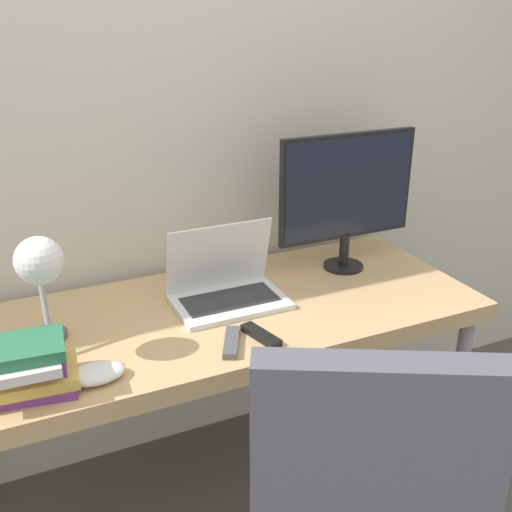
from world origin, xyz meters
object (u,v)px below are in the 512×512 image
object	(u,v)px
laptop	(226,286)
monitor	(347,192)
desk_lamp	(40,269)
game_controller	(96,374)
book_stack	(26,368)

from	to	relation	value
laptop	monitor	bearing A→B (deg)	8.31
laptop	desk_lamp	xyz separation A→B (m)	(-0.57, -0.12, 0.22)
laptop	game_controller	xyz separation A→B (m)	(-0.48, -0.28, -0.03)
monitor	book_stack	distance (m)	1.21
monitor	desk_lamp	xyz separation A→B (m)	(-1.07, -0.20, -0.02)
laptop	game_controller	bearing A→B (deg)	-149.53
monitor	book_stack	world-z (taller)	monitor
laptop	monitor	xyz separation A→B (m)	(0.50, 0.07, 0.24)
monitor	game_controller	distance (m)	1.08
laptop	book_stack	xyz separation A→B (m)	(-0.65, -0.26, 0.02)
game_controller	book_stack	bearing A→B (deg)	171.32
laptop	monitor	size ratio (longest dim) A/B	0.68
book_stack	game_controller	world-z (taller)	book_stack
book_stack	game_controller	distance (m)	0.17
desk_lamp	laptop	bearing A→B (deg)	12.25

